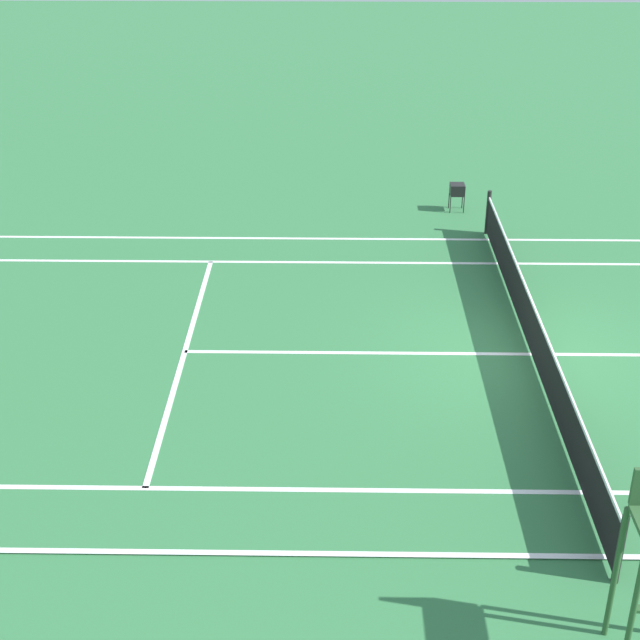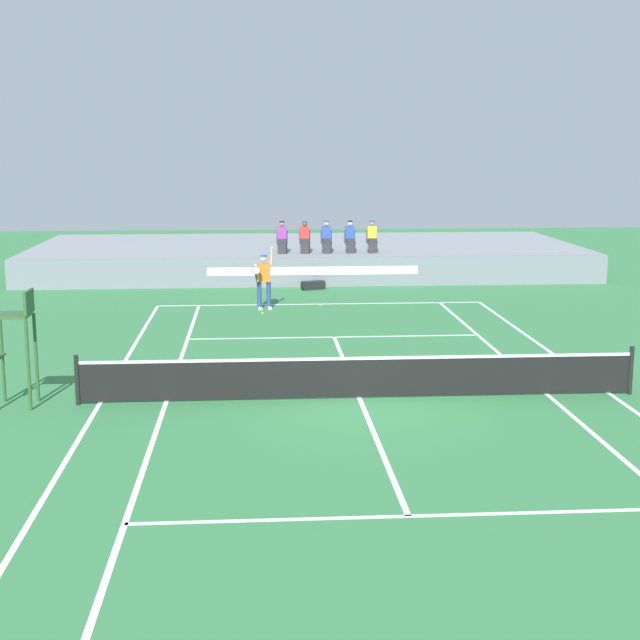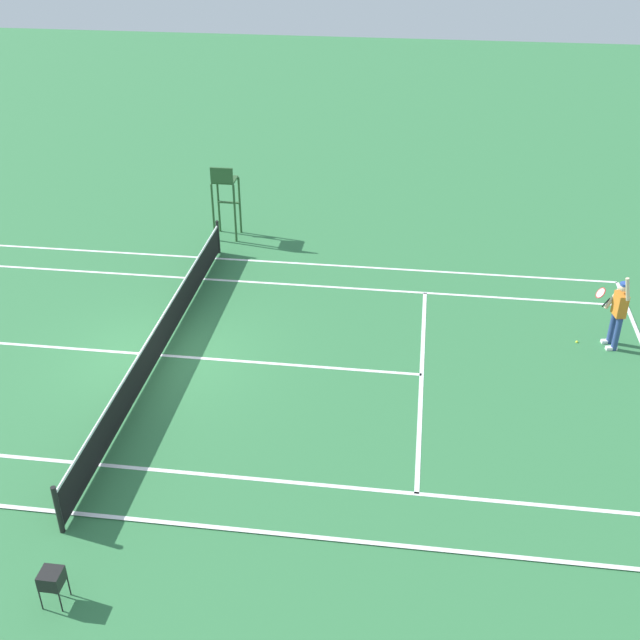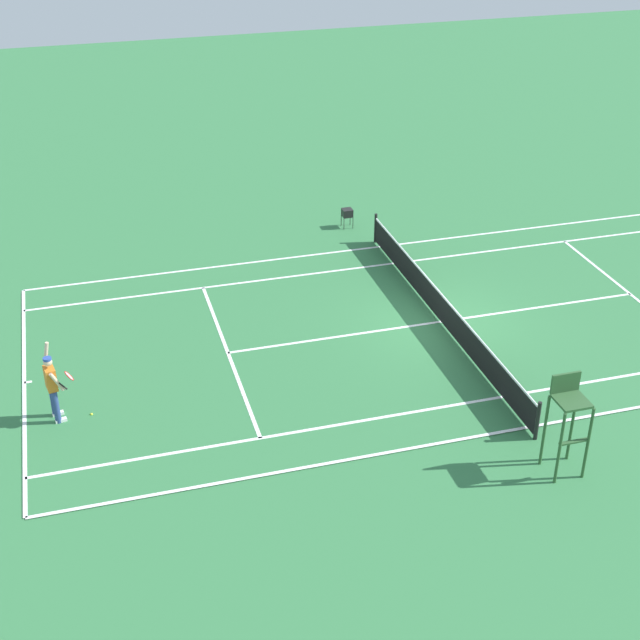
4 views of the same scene
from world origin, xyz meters
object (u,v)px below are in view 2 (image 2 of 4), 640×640
Objects in this scene: spectator_seated_2 at (327,237)px; tennis_player at (264,280)px; spectator_seated_0 at (282,238)px; tennis_ball at (263,313)px; spectator_seated_3 at (350,237)px; umpire_chair at (17,333)px; equipment_bag at (313,285)px; spectator_seated_4 at (372,237)px; spectator_seated_1 at (305,238)px.

spectator_seated_2 is 6.88m from tennis_player.
spectator_seated_0 reaches higher than tennis_ball.
spectator_seated_3 is 19.47m from umpire_chair.
spectator_seated_0 reaches higher than equipment_bag.
tennis_ball is (-2.61, -7.16, -1.70)m from spectator_seated_2.
spectator_seated_0 is at bearing 180.00° from spectator_seated_2.
tennis_ball is (-4.44, -7.16, -1.70)m from spectator_seated_4.
spectator_seated_0 is 1.00× the size of spectator_seated_3.
spectator_seated_1 is at bearing 76.24° from tennis_ball.
spectator_seated_3 is 1.32× the size of equipment_bag.
spectator_seated_3 is (2.70, 0.00, 0.00)m from spectator_seated_0.
spectator_seated_2 is 1.00× the size of spectator_seated_4.
umpire_chair is at bearing -111.57° from spectator_seated_1.
spectator_seated_1 is at bearing 180.00° from spectator_seated_4.
spectator_seated_4 is (1.82, 0.00, 0.00)m from spectator_seated_2.
spectator_seated_3 is 0.52× the size of umpire_chair.
spectator_seated_4 is 0.61× the size of tennis_player.
spectator_seated_2 is at bearing 69.94° from tennis_ball.
umpire_chair is (-5.99, -17.42, -0.18)m from spectator_seated_0.
umpire_chair reaches higher than spectator_seated_0.
spectator_seated_3 is at bearing 63.59° from tennis_ball.
umpire_chair reaches higher than tennis_player.
tennis_ball is at bearing -93.87° from tennis_player.
tennis_player is 4.65m from equipment_bag.
tennis_ball is 0.03× the size of umpire_chair.
spectator_seated_0 is at bearing 180.00° from spectator_seated_4.
tennis_player is at bearing -118.89° from spectator_seated_3.
spectator_seated_1 is 0.61× the size of tennis_player.
tennis_player is 30.63× the size of tennis_ball.
tennis_player is 1.26m from tennis_ball.
umpire_chair reaches higher than spectator_seated_3.
equipment_bag is at bearing 65.64° from tennis_player.
spectator_seated_0 and spectator_seated_2 have the same top height.
spectator_seated_2 is 1.00× the size of spectator_seated_3.
spectator_seated_3 is at bearing 0.00° from spectator_seated_1.
spectator_seated_2 is 18.60× the size of tennis_ball.
umpire_chair is at bearing -113.98° from spectator_seated_2.
spectator_seated_0 is 1.00× the size of spectator_seated_1.
spectator_seated_4 is 3.67m from equipment_bag.
tennis_ball is at bearing -116.41° from spectator_seated_3.
tennis_player reaches higher than equipment_bag.
spectator_seated_0 is at bearing 71.03° from umpire_chair.
equipment_bag is (1.94, 4.98, 0.13)m from tennis_ball.
spectator_seated_1 reaches higher than tennis_player.
spectator_seated_1 is at bearing 94.94° from equipment_bag.
umpire_chair is at bearing -115.10° from tennis_player.
equipment_bag reaches higher than tennis_ball.
spectator_seated_3 reaches higher than equipment_bag.
tennis_player is 0.85× the size of umpire_chair.
spectator_seated_2 is 0.61× the size of tennis_player.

